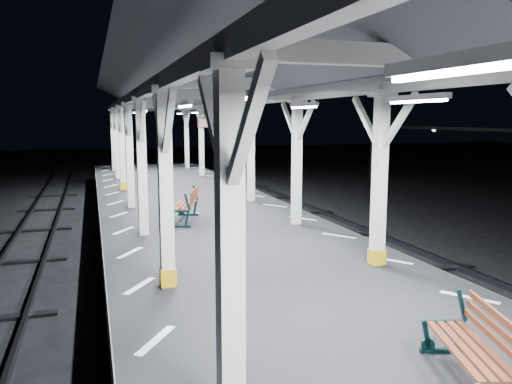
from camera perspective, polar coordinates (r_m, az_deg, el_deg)
ground at (r=7.84m, az=8.21°, el=-20.71°), size 120.00×120.00×0.00m
platform at (r=7.61m, az=8.29°, el=-17.41°), size 6.00×50.00×1.00m
hazard_stripes_left at (r=6.75m, az=-11.39°, el=-16.26°), size 1.00×48.00×0.01m
hazard_stripes_right at (r=8.72m, az=23.21°, el=-11.02°), size 1.00×48.00×0.01m
canopy at (r=6.88m, az=9.11°, el=14.65°), size 5.40×49.00×4.65m
bench_mid at (r=5.96m, az=24.07°, el=-15.80°), size 0.99×1.60×0.81m
bench_far at (r=13.77m, az=-7.86°, el=-1.37°), size 1.11×1.78×0.91m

